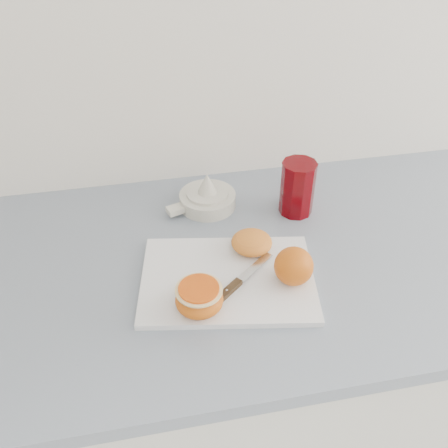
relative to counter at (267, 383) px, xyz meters
name	(u,v)px	position (x,y,z in m)	size (l,w,h in m)	color
counter	(267,383)	(0.00, 0.00, 0.00)	(2.55, 0.64, 0.89)	white
cutting_board	(228,279)	(-0.12, -0.07, 0.45)	(0.31, 0.22, 0.01)	white
whole_orange	(294,266)	(0.00, -0.10, 0.49)	(0.07, 0.07, 0.07)	#DF580C
half_orange	(199,299)	(-0.18, -0.13, 0.48)	(0.08, 0.08, 0.05)	#DF580C
squeezed_shell	(252,242)	(-0.06, 0.00, 0.47)	(0.08, 0.08, 0.03)	orange
paring_knife	(232,288)	(-0.11, -0.10, 0.46)	(0.14, 0.12, 0.01)	#44331B
citrus_juicer	(207,197)	(-0.11, 0.17, 0.47)	(0.16, 0.12, 0.08)	white
red_tumbler	(297,190)	(0.07, 0.12, 0.50)	(0.07, 0.07, 0.12)	#5C0106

